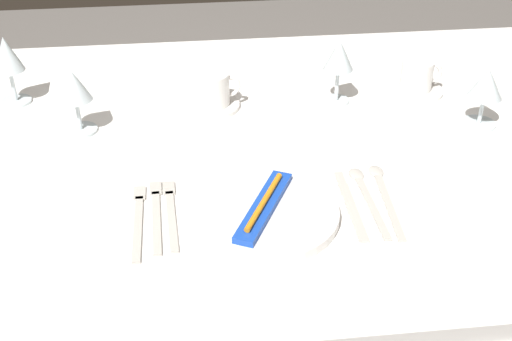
{
  "coord_description": "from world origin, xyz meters",
  "views": [
    {
      "loc": [
        -0.11,
        -1.19,
        1.45
      ],
      "look_at": [
        0.01,
        -0.14,
        0.76
      ],
      "focal_mm": 47.42,
      "sensor_mm": 36.0,
      "label": 1
    }
  ],
  "objects_px": {
    "spoon_soup": "(365,193)",
    "spoon_dessert": "(384,192)",
    "wine_glass_left": "(74,90)",
    "toothbrush_package": "(264,206)",
    "coffee_cup_right": "(211,89)",
    "dinner_plate": "(264,214)",
    "wine_glass_centre": "(486,87)",
    "wine_glass_far": "(7,58)",
    "dinner_knife": "(351,207)",
    "coffee_cup_left": "(418,75)",
    "fork_inner": "(156,213)",
    "fork_outer": "(171,212)",
    "wine_glass_right": "(339,59)",
    "fork_salad": "(138,219)"
  },
  "relations": [
    {
      "from": "toothbrush_package",
      "to": "fork_outer",
      "type": "height_order",
      "value": "toothbrush_package"
    },
    {
      "from": "spoon_soup",
      "to": "coffee_cup_right",
      "type": "relative_size",
      "value": 2.05
    },
    {
      "from": "fork_inner",
      "to": "fork_salad",
      "type": "relative_size",
      "value": 0.99
    },
    {
      "from": "spoon_dessert",
      "to": "wine_glass_centre",
      "type": "relative_size",
      "value": 1.79
    },
    {
      "from": "wine_glass_centre",
      "to": "wine_glass_right",
      "type": "relative_size",
      "value": 0.87
    },
    {
      "from": "wine_glass_centre",
      "to": "wine_glass_left",
      "type": "relative_size",
      "value": 0.94
    },
    {
      "from": "spoon_dessert",
      "to": "wine_glass_centre",
      "type": "bearing_deg",
      "value": 39.8
    },
    {
      "from": "dinner_plate",
      "to": "fork_outer",
      "type": "height_order",
      "value": "dinner_plate"
    },
    {
      "from": "wine_glass_centre",
      "to": "fork_inner",
      "type": "bearing_deg",
      "value": -160.38
    },
    {
      "from": "dinner_plate",
      "to": "wine_glass_centre",
      "type": "relative_size",
      "value": 2.01
    },
    {
      "from": "spoon_soup",
      "to": "coffee_cup_left",
      "type": "relative_size",
      "value": 2.28
    },
    {
      "from": "spoon_soup",
      "to": "coffee_cup_right",
      "type": "bearing_deg",
      "value": 124.75
    },
    {
      "from": "spoon_soup",
      "to": "spoon_dessert",
      "type": "bearing_deg",
      "value": 0.63
    },
    {
      "from": "toothbrush_package",
      "to": "spoon_soup",
      "type": "distance_m",
      "value": 0.2
    },
    {
      "from": "fork_salad",
      "to": "spoon_soup",
      "type": "height_order",
      "value": "spoon_soup"
    },
    {
      "from": "dinner_plate",
      "to": "fork_outer",
      "type": "distance_m",
      "value": 0.16
    },
    {
      "from": "spoon_soup",
      "to": "wine_glass_left",
      "type": "distance_m",
      "value": 0.62
    },
    {
      "from": "spoon_soup",
      "to": "coffee_cup_left",
      "type": "distance_m",
      "value": 0.45
    },
    {
      "from": "fork_salad",
      "to": "spoon_soup",
      "type": "xyz_separation_m",
      "value": [
        0.41,
        0.03,
        0.0
      ]
    },
    {
      "from": "fork_outer",
      "to": "wine_glass_far",
      "type": "xyz_separation_m",
      "value": [
        -0.34,
        0.46,
        0.11
      ]
    },
    {
      "from": "wine_glass_left",
      "to": "coffee_cup_right",
      "type": "bearing_deg",
      "value": 15.2
    },
    {
      "from": "fork_outer",
      "to": "coffee_cup_left",
      "type": "xyz_separation_m",
      "value": [
        0.57,
        0.41,
        0.04
      ]
    },
    {
      "from": "fork_salad",
      "to": "dinner_knife",
      "type": "relative_size",
      "value": 1.01
    },
    {
      "from": "wine_glass_far",
      "to": "toothbrush_package",
      "type": "bearing_deg",
      "value": -44.38
    },
    {
      "from": "fork_inner",
      "to": "spoon_soup",
      "type": "bearing_deg",
      "value": 2.66
    },
    {
      "from": "coffee_cup_right",
      "to": "wine_glass_left",
      "type": "xyz_separation_m",
      "value": [
        -0.28,
        -0.08,
        0.05
      ]
    },
    {
      "from": "toothbrush_package",
      "to": "coffee_cup_right",
      "type": "relative_size",
      "value": 1.9
    },
    {
      "from": "fork_outer",
      "to": "dinner_knife",
      "type": "bearing_deg",
      "value": -3.93
    },
    {
      "from": "wine_glass_centre",
      "to": "wine_glass_left",
      "type": "distance_m",
      "value": 0.85
    },
    {
      "from": "coffee_cup_right",
      "to": "spoon_soup",
      "type": "bearing_deg",
      "value": -55.25
    },
    {
      "from": "dinner_plate",
      "to": "dinner_knife",
      "type": "bearing_deg",
      "value": 4.02
    },
    {
      "from": "spoon_dessert",
      "to": "fork_inner",
      "type": "bearing_deg",
      "value": -177.51
    },
    {
      "from": "toothbrush_package",
      "to": "coffee_cup_right",
      "type": "height_order",
      "value": "coffee_cup_right"
    },
    {
      "from": "dinner_knife",
      "to": "wine_glass_left",
      "type": "height_order",
      "value": "wine_glass_left"
    },
    {
      "from": "wine_glass_left",
      "to": "wine_glass_far",
      "type": "distance_m",
      "value": 0.22
    },
    {
      "from": "spoon_soup",
      "to": "wine_glass_right",
      "type": "bearing_deg",
      "value": 86.24
    },
    {
      "from": "spoon_dessert",
      "to": "wine_glass_left",
      "type": "height_order",
      "value": "wine_glass_left"
    },
    {
      "from": "spoon_soup",
      "to": "fork_outer",
      "type": "bearing_deg",
      "value": -177.36
    },
    {
      "from": "wine_glass_centre",
      "to": "wine_glass_far",
      "type": "bearing_deg",
      "value": 167.66
    },
    {
      "from": "fork_salad",
      "to": "coffee_cup_left",
      "type": "distance_m",
      "value": 0.76
    },
    {
      "from": "wine_glass_right",
      "to": "dinner_plate",
      "type": "bearing_deg",
      "value": -117.56
    },
    {
      "from": "fork_salad",
      "to": "toothbrush_package",
      "type": "bearing_deg",
      "value": -4.85
    },
    {
      "from": "fork_salad",
      "to": "spoon_dessert",
      "type": "distance_m",
      "value": 0.44
    },
    {
      "from": "fork_inner",
      "to": "dinner_knife",
      "type": "height_order",
      "value": "same"
    },
    {
      "from": "dinner_plate",
      "to": "wine_glass_far",
      "type": "relative_size",
      "value": 1.66
    },
    {
      "from": "fork_inner",
      "to": "toothbrush_package",
      "type": "bearing_deg",
      "value": -9.63
    },
    {
      "from": "toothbrush_package",
      "to": "fork_inner",
      "type": "height_order",
      "value": "toothbrush_package"
    },
    {
      "from": "spoon_dessert",
      "to": "wine_glass_far",
      "type": "relative_size",
      "value": 1.48
    },
    {
      "from": "dinner_knife",
      "to": "coffee_cup_left",
      "type": "height_order",
      "value": "coffee_cup_left"
    },
    {
      "from": "spoon_soup",
      "to": "wine_glass_right",
      "type": "xyz_separation_m",
      "value": [
        0.02,
        0.37,
        0.1
      ]
    }
  ]
}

